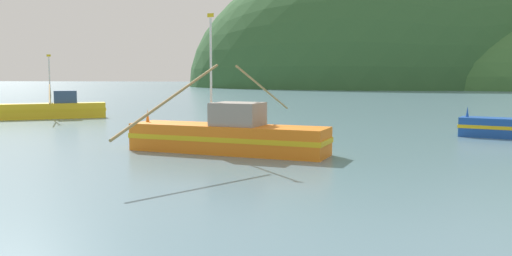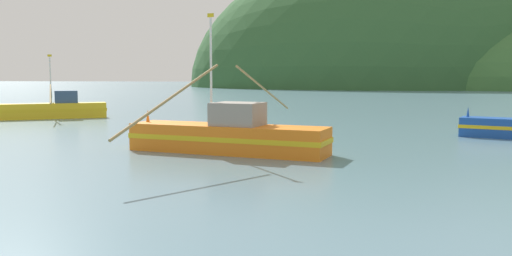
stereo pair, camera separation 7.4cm
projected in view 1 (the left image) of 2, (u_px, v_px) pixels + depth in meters
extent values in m
ellipsoid|color=#2D562D|center=(374.00, 86.00, 183.12)|extent=(128.04, 102.43, 90.00)
cube|color=orange|center=(227.00, 139.00, 27.69)|extent=(10.85, 4.88, 1.46)
cube|color=gold|center=(227.00, 137.00, 27.68)|extent=(10.96, 4.93, 0.26)
cone|color=orange|center=(148.00, 116.00, 29.39)|extent=(0.24, 0.24, 0.70)
cube|color=gray|center=(238.00, 114.00, 27.33)|extent=(2.88, 2.60, 1.18)
cylinder|color=silver|center=(211.00, 71.00, 27.68)|extent=(0.12, 0.12, 5.55)
cube|color=gold|center=(210.00, 15.00, 27.39)|extent=(0.36, 0.12, 0.20)
cylinder|color=#997F4C|center=(173.00, 97.00, 22.42)|extent=(2.22, 8.34, 2.88)
cylinder|color=#997F4C|center=(265.00, 90.00, 32.47)|extent=(2.22, 8.34, 2.88)
cube|color=gold|center=(51.00, 111.00, 49.10)|extent=(9.33, 6.08, 1.43)
cube|color=gold|center=(51.00, 110.00, 49.10)|extent=(9.42, 6.14, 0.26)
cube|color=#334C6B|center=(65.00, 97.00, 49.44)|extent=(2.34, 2.01, 1.15)
cylinder|color=silver|center=(50.00, 80.00, 48.82)|extent=(0.12, 0.12, 4.26)
cube|color=gold|center=(49.00, 55.00, 48.60)|extent=(0.33, 0.20, 0.20)
cylinder|color=#997F4C|center=(50.00, 94.00, 45.43)|extent=(2.92, 5.25, 1.54)
cylinder|color=#997F4C|center=(50.00, 91.00, 52.43)|extent=(2.92, 5.25, 1.54)
cone|color=#19479E|center=(467.00, 112.00, 35.26)|extent=(0.26, 0.26, 0.70)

